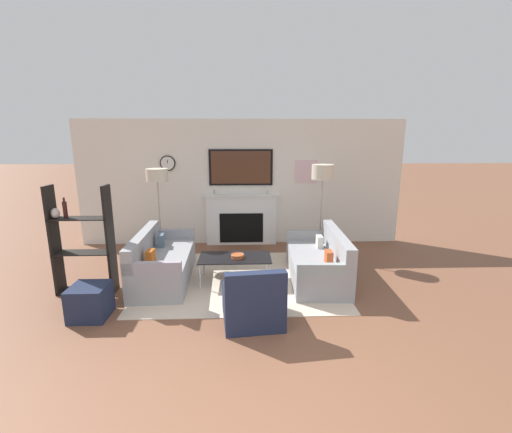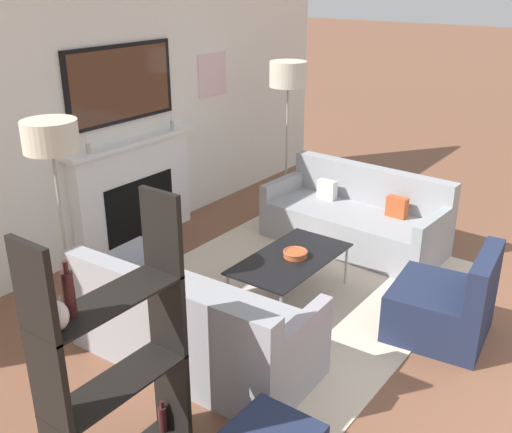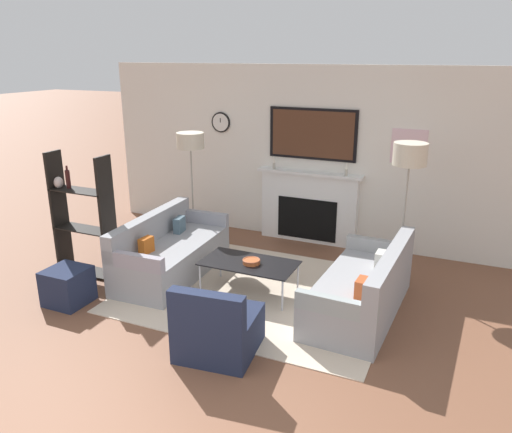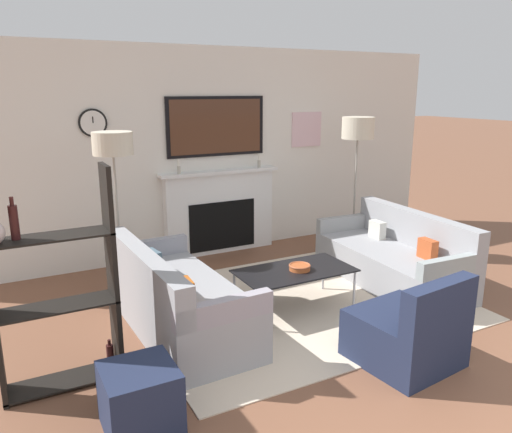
% 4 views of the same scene
% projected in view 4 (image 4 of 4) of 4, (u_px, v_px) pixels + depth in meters
% --- Properties ---
extents(fireplace_wall, '(7.04, 0.28, 2.70)m').
position_uv_depth(fireplace_wall, '(216.00, 162.00, 6.64)').
color(fireplace_wall, white).
rests_on(fireplace_wall, ground_plane).
extents(area_rug, '(3.21, 2.58, 0.01)m').
position_uv_depth(area_rug, '(297.00, 303.00, 5.18)').
color(area_rug, beige).
rests_on(area_rug, ground_plane).
extents(couch_left, '(0.88, 1.88, 0.81)m').
position_uv_depth(couch_left, '(177.00, 301.00, 4.52)').
color(couch_left, '#999A9E').
rests_on(couch_left, ground_plane).
extents(couch_right, '(0.92, 1.92, 0.80)m').
position_uv_depth(couch_right, '(394.00, 259.00, 5.70)').
color(couch_right, '#999A9E').
rests_on(couch_right, ground_plane).
extents(armchair, '(0.81, 0.82, 0.78)m').
position_uv_depth(armchair, '(408.00, 333.00, 4.00)').
color(armchair, '#1F2741').
rests_on(armchair, ground_plane).
extents(coffee_table, '(1.17, 0.62, 0.41)m').
position_uv_depth(coffee_table, '(295.00, 272.00, 4.97)').
color(coffee_table, black).
rests_on(coffee_table, ground_plane).
extents(decorative_bowl, '(0.22, 0.22, 0.06)m').
position_uv_depth(decorative_bowl, '(300.00, 267.00, 4.96)').
color(decorative_bowl, '#BE592B').
rests_on(decorative_bowl, coffee_table).
extents(floor_lamp_left, '(0.40, 0.40, 1.76)m').
position_uv_depth(floor_lamp_left, '(113.00, 146.00, 4.99)').
color(floor_lamp_left, '#9E998E').
rests_on(floor_lamp_left, ground_plane).
extents(floor_lamp_right, '(0.41, 0.41, 1.83)m').
position_uv_depth(floor_lamp_right, '(358.00, 130.00, 6.38)').
color(floor_lamp_right, '#9E998E').
rests_on(floor_lamp_right, ground_plane).
extents(shelf_unit, '(0.85, 0.28, 1.65)m').
position_uv_depth(shelf_unit, '(53.00, 286.00, 3.57)').
color(shelf_unit, black).
rests_on(shelf_unit, ground_plane).
extents(ottoman, '(0.47, 0.47, 0.44)m').
position_uv_depth(ottoman, '(140.00, 399.00, 3.23)').
color(ottoman, '#1F2741').
rests_on(ottoman, ground_plane).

